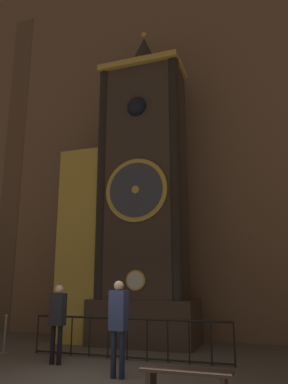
{
  "coord_description": "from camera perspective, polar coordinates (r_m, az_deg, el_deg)",
  "views": [
    {
      "loc": [
        3.41,
        -6.47,
        1.82
      ],
      "look_at": [
        -0.38,
        4.51,
        4.6
      ],
      "focal_mm": 35.0,
      "sensor_mm": 36.0,
      "label": 1
    }
  ],
  "objects": [
    {
      "name": "cathedral_back_wall",
      "position": [
        14.1,
        3.09,
        10.27
      ],
      "size": [
        24.0,
        0.32,
        14.99
      ],
      "color": "#846047",
      "rests_on": "ground_plane"
    },
    {
      "name": "clock_tower",
      "position": [
        11.98,
        -2.07,
        -1.87
      ],
      "size": [
        4.34,
        1.78,
        10.43
      ],
      "color": "#423328",
      "rests_on": "ground_plane"
    },
    {
      "name": "railing_fence",
      "position": [
        9.66,
        -2.58,
        -21.1
      ],
      "size": [
        5.09,
        0.05,
        0.96
      ],
      "color": "black",
      "rests_on": "ground_plane"
    },
    {
      "name": "visitor_near",
      "position": [
        9.29,
        -13.03,
        -17.88
      ],
      "size": [
        0.35,
        0.24,
        1.74
      ],
      "rotation": [
        0.0,
        0.0,
        -0.06
      ],
      "color": "black",
      "rests_on": "ground_plane"
    },
    {
      "name": "visitor_far",
      "position": [
        7.86,
        -3.94,
        -18.68
      ],
      "size": [
        0.36,
        0.25,
        1.83
      ],
      "rotation": [
        0.0,
        0.0,
        -0.1
      ],
      "color": "#1B213A",
      "rests_on": "ground_plane"
    },
    {
      "name": "stanchion_post",
      "position": [
        11.14,
        -20.49,
        -20.44
      ],
      "size": [
        0.28,
        0.28,
        0.97
      ],
      "color": "gray",
      "rests_on": "ground_plane"
    },
    {
      "name": "visitor_bench",
      "position": [
        6.73,
        6.46,
        -26.25
      ],
      "size": [
        1.49,
        0.4,
        0.44
      ],
      "color": "#423328",
      "rests_on": "ground_plane"
    }
  ]
}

